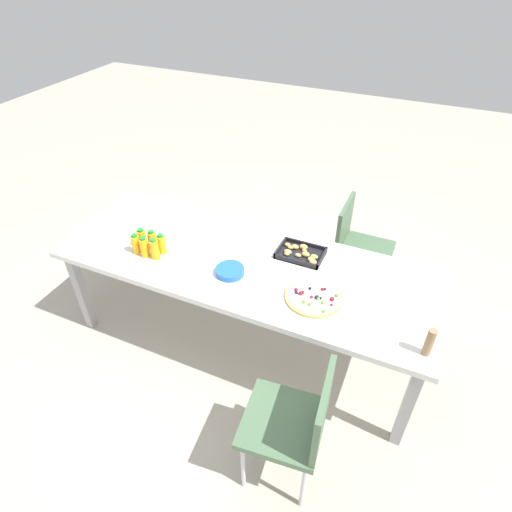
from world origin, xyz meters
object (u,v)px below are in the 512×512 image
(party_table, at_px, (245,269))
(juice_bottle_1, at_px, (144,247))
(chair_far_right, at_px, (357,244))
(juice_bottle_2, at_px, (155,249))
(juice_bottle_5, at_px, (162,244))
(fruit_pizza, at_px, (314,297))
(snack_tray, at_px, (301,253))
(juice_bottle_3, at_px, (142,238))
(plate_stack, at_px, (230,271))
(cardboard_tube, at_px, (429,342))
(juice_bottle_0, at_px, (136,244))
(napkin_stack, at_px, (152,230))
(chair_near_right, at_px, (297,421))
(juice_bottle_4, at_px, (152,241))

(party_table, height_order, juice_bottle_1, juice_bottle_1)
(chair_far_right, height_order, juice_bottle_2, juice_bottle_2)
(juice_bottle_5, xyz_separation_m, fruit_pizza, (1.04, -0.02, -0.05))
(juice_bottle_5, xyz_separation_m, snack_tray, (0.84, 0.34, -0.05))
(juice_bottle_3, xyz_separation_m, plate_stack, (0.65, -0.02, -0.04))
(juice_bottle_2, bearing_deg, chair_far_right, 42.30)
(snack_tray, xyz_separation_m, cardboard_tube, (0.84, -0.51, 0.07))
(juice_bottle_0, relative_size, cardboard_tube, 0.84)
(party_table, relative_size, napkin_stack, 16.26)
(juice_bottle_2, xyz_separation_m, snack_tray, (0.84, 0.41, -0.06))
(chair_far_right, distance_m, juice_bottle_3, 1.59)
(chair_far_right, bearing_deg, fruit_pizza, -3.13)
(chair_far_right, bearing_deg, juice_bottle_3, -52.87)
(juice_bottle_5, relative_size, napkin_stack, 0.93)
(chair_near_right, bearing_deg, napkin_stack, 53.39)
(juice_bottle_3, bearing_deg, juice_bottle_2, -25.11)
(cardboard_tube, bearing_deg, juice_bottle_2, 176.52)
(juice_bottle_1, xyz_separation_m, juice_bottle_3, (-0.07, 0.08, -0.00))
(juice_bottle_2, bearing_deg, juice_bottle_5, 86.18)
(chair_near_right, bearing_deg, juice_bottle_2, 58.15)
(chair_near_right, xyz_separation_m, napkin_stack, (-1.38, 0.82, 0.24))
(chair_near_right, relative_size, juice_bottle_5, 5.93)
(cardboard_tube, bearing_deg, plate_stack, 172.43)
(chair_near_right, height_order, juice_bottle_5, juice_bottle_5)
(juice_bottle_1, bearing_deg, juice_bottle_0, 173.80)
(party_table, bearing_deg, snack_tray, 34.51)
(juice_bottle_3, bearing_deg, cardboard_tube, -5.37)
(party_table, xyz_separation_m, juice_bottle_2, (-0.54, -0.20, 0.13))
(chair_near_right, distance_m, juice_bottle_0, 1.47)
(chair_near_right, bearing_deg, cardboard_tube, -52.29)
(snack_tray, xyz_separation_m, napkin_stack, (-1.05, -0.16, -0.01))
(juice_bottle_3, relative_size, juice_bottle_4, 0.96)
(juice_bottle_4, relative_size, plate_stack, 0.82)
(juice_bottle_1, xyz_separation_m, plate_stack, (0.58, 0.06, -0.05))
(juice_bottle_3, bearing_deg, chair_near_right, -25.96)
(juice_bottle_2, height_order, plate_stack, juice_bottle_2)
(juice_bottle_2, bearing_deg, juice_bottle_1, -174.30)
(chair_near_right, xyz_separation_m, snack_tray, (-0.34, 0.98, 0.25))
(chair_far_right, height_order, juice_bottle_4, juice_bottle_4)
(chair_far_right, distance_m, cardboard_tube, 1.29)
(chair_near_right, distance_m, cardboard_tube, 0.76)
(napkin_stack, height_order, cardboard_tube, cardboard_tube)
(party_table, height_order, juice_bottle_5, juice_bottle_5)
(juice_bottle_2, height_order, fruit_pizza, juice_bottle_2)
(juice_bottle_2, bearing_deg, fruit_pizza, 2.94)
(juice_bottle_3, height_order, juice_bottle_4, juice_bottle_4)
(juice_bottle_2, xyz_separation_m, juice_bottle_3, (-0.15, 0.07, -0.01))
(chair_far_right, relative_size, juice_bottle_4, 5.75)
(cardboard_tube, bearing_deg, juice_bottle_0, 176.79)
(juice_bottle_2, xyz_separation_m, juice_bottle_4, (-0.07, 0.07, -0.00))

